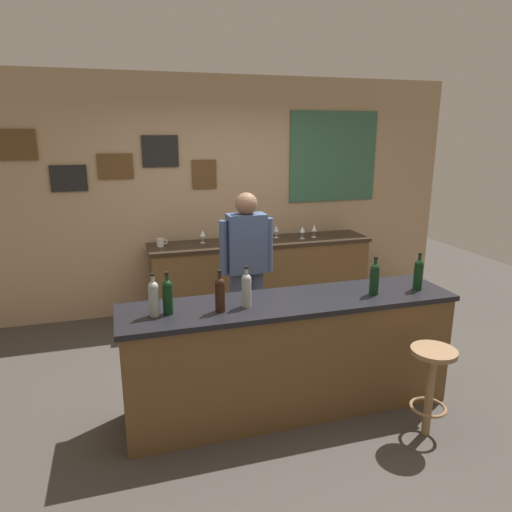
{
  "coord_description": "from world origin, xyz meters",
  "views": [
    {
      "loc": [
        -1.21,
        -3.51,
        2.16
      ],
      "look_at": [
        -0.02,
        0.45,
        1.05
      ],
      "focal_mm": 32.61,
      "sensor_mm": 36.0,
      "label": 1
    }
  ],
  "objects_px": {
    "coffee_mug": "(160,242)",
    "wine_bottle_e": "(374,278)",
    "wine_glass_b": "(230,232)",
    "wine_glass_d": "(302,230)",
    "wine_bottle_d": "(246,289)",
    "wine_glass_a": "(203,234)",
    "wine_bottle_a": "(154,297)",
    "bar_stool": "(431,377)",
    "wine_glass_c": "(276,229)",
    "wine_glass_e": "(314,228)",
    "wine_bottle_b": "(168,295)",
    "wine_bottle_c": "(220,293)",
    "bartender": "(247,264)",
    "wine_bottle_f": "(418,273)"
  },
  "relations": [
    {
      "from": "wine_bottle_d",
      "to": "wine_bottle_b",
      "type": "bearing_deg",
      "value": 177.44
    },
    {
      "from": "bar_stool",
      "to": "wine_bottle_f",
      "type": "xyz_separation_m",
      "value": [
        0.22,
        0.55,
        0.6
      ]
    },
    {
      "from": "wine_glass_b",
      "to": "wine_glass_e",
      "type": "distance_m",
      "value": 1.04
    },
    {
      "from": "wine_bottle_a",
      "to": "wine_glass_d",
      "type": "distance_m",
      "value": 2.81
    },
    {
      "from": "coffee_mug",
      "to": "wine_bottle_c",
      "type": "bearing_deg",
      "value": -84.35
    },
    {
      "from": "wine_bottle_d",
      "to": "wine_bottle_f",
      "type": "xyz_separation_m",
      "value": [
        1.43,
        -0.03,
        0.0
      ]
    },
    {
      "from": "wine_bottle_c",
      "to": "wine_glass_a",
      "type": "xyz_separation_m",
      "value": [
        0.28,
        2.21,
        -0.05
      ]
    },
    {
      "from": "wine_bottle_c",
      "to": "wine_bottle_e",
      "type": "height_order",
      "value": "same"
    },
    {
      "from": "bartender",
      "to": "wine_glass_c",
      "type": "bearing_deg",
      "value": 58.81
    },
    {
      "from": "wine_bottle_e",
      "to": "wine_glass_c",
      "type": "relative_size",
      "value": 1.97
    },
    {
      "from": "wine_glass_d",
      "to": "wine_bottle_d",
      "type": "bearing_deg",
      "value": -121.83
    },
    {
      "from": "wine_bottle_f",
      "to": "wine_glass_d",
      "type": "bearing_deg",
      "value": 94.26
    },
    {
      "from": "wine_bottle_c",
      "to": "wine_glass_c",
      "type": "distance_m",
      "value": 2.52
    },
    {
      "from": "wine_bottle_d",
      "to": "wine_bottle_f",
      "type": "distance_m",
      "value": 1.43
    },
    {
      "from": "wine_glass_b",
      "to": "wine_glass_c",
      "type": "relative_size",
      "value": 1.0
    },
    {
      "from": "bartender",
      "to": "wine_bottle_c",
      "type": "xyz_separation_m",
      "value": [
        -0.49,
        -1.07,
        0.12
      ]
    },
    {
      "from": "wine_bottle_c",
      "to": "wine_bottle_f",
      "type": "relative_size",
      "value": 1.0
    },
    {
      "from": "wine_bottle_b",
      "to": "wine_glass_e",
      "type": "bearing_deg",
      "value": 45.71
    },
    {
      "from": "bar_stool",
      "to": "wine_glass_c",
      "type": "height_order",
      "value": "wine_glass_c"
    },
    {
      "from": "wine_bottle_e",
      "to": "wine_glass_c",
      "type": "bearing_deg",
      "value": 91.17
    },
    {
      "from": "wine_bottle_b",
      "to": "wine_bottle_c",
      "type": "relative_size",
      "value": 1.0
    },
    {
      "from": "bartender",
      "to": "wine_glass_b",
      "type": "relative_size",
      "value": 10.45
    },
    {
      "from": "wine_glass_e",
      "to": "wine_bottle_f",
      "type": "bearing_deg",
      "value": -90.34
    },
    {
      "from": "wine_glass_b",
      "to": "wine_glass_e",
      "type": "bearing_deg",
      "value": -5.27
    },
    {
      "from": "bar_stool",
      "to": "wine_bottle_a",
      "type": "distance_m",
      "value": 2.05
    },
    {
      "from": "wine_glass_b",
      "to": "wine_glass_d",
      "type": "distance_m",
      "value": 0.88
    },
    {
      "from": "wine_bottle_b",
      "to": "wine_bottle_e",
      "type": "xyz_separation_m",
      "value": [
        1.59,
        -0.05,
        0.0
      ]
    },
    {
      "from": "bartender",
      "to": "wine_bottle_b",
      "type": "distance_m",
      "value": 1.32
    },
    {
      "from": "wine_glass_b",
      "to": "wine_bottle_d",
      "type": "bearing_deg",
      "value": -100.45
    },
    {
      "from": "wine_bottle_a",
      "to": "bar_stool",
      "type": "bearing_deg",
      "value": -17.73
    },
    {
      "from": "coffee_mug",
      "to": "wine_bottle_e",
      "type": "bearing_deg",
      "value": -56.13
    },
    {
      "from": "wine_bottle_b",
      "to": "wine_glass_c",
      "type": "bearing_deg",
      "value": 54.36
    },
    {
      "from": "bar_stool",
      "to": "bartender",
      "type": "bearing_deg",
      "value": 119.65
    },
    {
      "from": "bar_stool",
      "to": "wine_bottle_e",
      "type": "relative_size",
      "value": 2.22
    },
    {
      "from": "wine_bottle_f",
      "to": "wine_glass_e",
      "type": "distance_m",
      "value": 2.11
    },
    {
      "from": "wine_bottle_c",
      "to": "wine_glass_d",
      "type": "distance_m",
      "value": 2.56
    },
    {
      "from": "wine_bottle_b",
      "to": "wine_bottle_d",
      "type": "bearing_deg",
      "value": -2.56
    },
    {
      "from": "bar_stool",
      "to": "coffee_mug",
      "type": "height_order",
      "value": "coffee_mug"
    },
    {
      "from": "wine_glass_c",
      "to": "wine_glass_d",
      "type": "distance_m",
      "value": 0.32
    },
    {
      "from": "wine_bottle_e",
      "to": "wine_glass_e",
      "type": "distance_m",
      "value": 2.15
    },
    {
      "from": "wine_bottle_b",
      "to": "coffee_mug",
      "type": "bearing_deg",
      "value": 86.05
    },
    {
      "from": "wine_glass_c",
      "to": "wine_glass_e",
      "type": "relative_size",
      "value": 1.0
    },
    {
      "from": "wine_bottle_d",
      "to": "wine_glass_a",
      "type": "bearing_deg",
      "value": 88.09
    },
    {
      "from": "wine_glass_e",
      "to": "wine_glass_b",
      "type": "bearing_deg",
      "value": 174.73
    },
    {
      "from": "wine_bottle_d",
      "to": "wine_glass_d",
      "type": "height_order",
      "value": "wine_bottle_d"
    },
    {
      "from": "coffee_mug",
      "to": "wine_glass_a",
      "type": "bearing_deg",
      "value": 5.01
    },
    {
      "from": "bartender",
      "to": "wine_bottle_a",
      "type": "relative_size",
      "value": 5.29
    },
    {
      "from": "bartender",
      "to": "bar_stool",
      "type": "xyz_separation_m",
      "value": [
        0.92,
        -1.61,
        -0.48
      ]
    },
    {
      "from": "wine_bottle_b",
      "to": "wine_bottle_c",
      "type": "distance_m",
      "value": 0.36
    },
    {
      "from": "wine_bottle_e",
      "to": "wine_glass_e",
      "type": "xyz_separation_m",
      "value": [
        0.41,
        2.11,
        -0.05
      ]
    }
  ]
}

